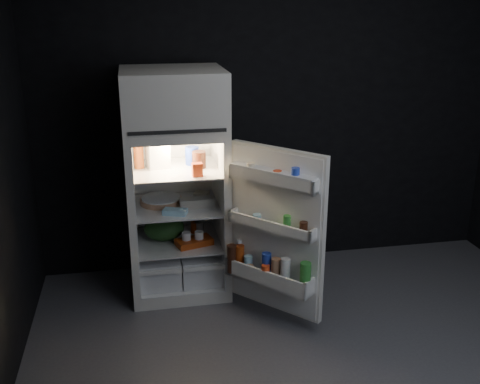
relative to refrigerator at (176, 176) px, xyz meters
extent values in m
cube|color=#54545A|center=(0.88, -1.32, -0.96)|extent=(4.00, 3.40, 0.00)
cube|color=black|center=(0.88, 0.38, 0.39)|extent=(4.00, 0.00, 2.70)
cube|color=white|center=(0.00, -0.02, -0.91)|extent=(0.76, 0.70, 0.10)
cube|color=white|center=(-0.35, -0.02, -0.26)|extent=(0.05, 0.70, 1.20)
cube|color=white|center=(0.36, -0.02, -0.26)|extent=(0.05, 0.70, 1.20)
cube|color=white|center=(0.00, 0.30, -0.26)|extent=(0.66, 0.05, 1.20)
cube|color=white|center=(0.00, -0.02, 0.37)|extent=(0.76, 0.70, 0.06)
cube|color=white|center=(0.00, -0.02, 0.61)|extent=(0.76, 0.70, 0.42)
cube|color=black|center=(0.00, -0.38, 0.43)|extent=(0.68, 0.01, 0.02)
cube|color=white|center=(-0.33, -0.05, -0.26)|extent=(0.01, 0.65, 1.20)
cube|color=white|center=(0.33, -0.05, -0.26)|extent=(0.01, 0.65, 1.20)
cube|color=white|center=(0.00, -0.05, 0.34)|extent=(0.66, 0.65, 0.01)
cube|color=white|center=(0.00, -0.05, -0.85)|extent=(0.66, 0.65, 0.01)
cube|color=white|center=(0.00, -0.05, 0.06)|extent=(0.65, 0.63, 0.01)
cube|color=white|center=(0.00, -0.05, -0.24)|extent=(0.65, 0.63, 0.01)
cube|color=white|center=(0.00, -0.05, -0.54)|extent=(0.65, 0.63, 0.01)
cube|color=white|center=(-0.16, -0.03, -0.74)|extent=(0.32, 0.59, 0.22)
cube|color=white|center=(0.17, -0.03, -0.74)|extent=(0.32, 0.59, 0.22)
cube|color=white|center=(-0.16, -0.35, -0.65)|extent=(0.32, 0.02, 0.03)
cube|color=white|center=(0.17, -0.35, -0.65)|extent=(0.32, 0.02, 0.03)
cube|color=#FFE5B2|center=(0.00, -0.10, 0.32)|extent=(0.14, 0.14, 0.02)
cube|color=white|center=(0.66, -0.63, -0.26)|extent=(0.55, 0.59, 1.22)
cube|color=white|center=(0.64, -0.65, -0.26)|extent=(0.49, 0.53, 1.18)
cube|color=white|center=(0.60, -0.68, 0.11)|extent=(0.53, 0.56, 0.02)
cube|color=white|center=(0.58, -0.70, 0.15)|extent=(0.48, 0.51, 0.10)
cube|color=white|center=(0.83, -0.92, 0.15)|extent=(0.08, 0.08, 0.10)
cube|color=white|center=(0.38, -0.44, 0.15)|extent=(0.08, 0.08, 0.10)
cube|color=white|center=(0.60, -0.68, -0.22)|extent=(0.53, 0.57, 0.02)
cube|color=white|center=(0.57, -0.71, -0.19)|extent=(0.48, 0.51, 0.09)
cube|color=white|center=(0.82, -0.93, -0.19)|extent=(0.09, 0.08, 0.09)
cube|color=white|center=(0.38, -0.44, -0.19)|extent=(0.09, 0.08, 0.09)
cube|color=white|center=(0.59, -0.70, -0.63)|extent=(0.56, 0.60, 0.02)
cube|color=white|center=(0.54, -0.74, -0.57)|extent=(0.48, 0.51, 0.13)
cube|color=white|center=(0.81, -0.94, -0.57)|extent=(0.12, 0.11, 0.13)
cube|color=white|center=(0.36, -0.45, -0.57)|extent=(0.12, 0.11, 0.13)
cube|color=white|center=(0.60, -0.68, 0.21)|extent=(0.51, 0.55, 0.02)
cylinder|color=#1F39AA|center=(0.73, -0.81, 0.19)|extent=(0.08, 0.08, 0.14)
cylinder|color=red|center=(0.63, -0.71, 0.17)|extent=(0.08, 0.08, 0.09)
cylinder|color=beige|center=(0.48, -0.55, 0.18)|extent=(0.08, 0.08, 0.11)
cylinder|color=black|center=(0.78, -0.88, -0.16)|extent=(0.08, 0.08, 0.11)
cylinder|color=#338C33|center=(0.69, -0.78, -0.15)|extent=(0.07, 0.07, 0.13)
cylinder|color=#95CBE7|center=(0.52, -0.60, -0.17)|extent=(0.08, 0.08, 0.08)
cylinder|color=#338C33|center=(0.79, -0.92, -0.50)|extent=(0.11, 0.11, 0.23)
cylinder|color=silver|center=(0.68, -0.80, -0.51)|extent=(0.10, 0.10, 0.22)
cylinder|color=#A27555|center=(0.63, -0.74, -0.52)|extent=(0.09, 0.09, 0.20)
cylinder|color=#1F39AA|center=(0.57, -0.68, -0.51)|extent=(0.10, 0.10, 0.21)
cylinder|color=#95CBE7|center=(0.46, -0.57, -0.54)|extent=(0.09, 0.09, 0.15)
cylinder|color=#9B340D|center=(0.41, -0.51, -0.51)|extent=(0.10, 0.10, 0.21)
cylinder|color=red|center=(0.56, -0.72, -0.54)|extent=(0.08, 0.08, 0.14)
cylinder|color=#A27555|center=(0.46, -0.62, -0.56)|extent=(0.08, 0.08, 0.10)
cylinder|color=black|center=(0.35, -0.50, -0.51)|extent=(0.10, 0.10, 0.21)
cylinder|color=white|center=(0.41, -0.51, -0.37)|extent=(0.05, 0.05, 0.02)
cube|color=white|center=(-0.13, 0.03, 0.19)|extent=(0.19, 0.19, 0.24)
cylinder|color=#1F39AA|center=(0.14, 0.06, 0.14)|extent=(0.14, 0.14, 0.14)
cylinder|color=black|center=(0.18, -0.05, 0.14)|extent=(0.11, 0.11, 0.13)
cylinder|color=#AF4D1C|center=(-0.27, 0.03, 0.18)|extent=(0.10, 0.10, 0.22)
cube|color=red|center=(0.14, -0.27, 0.12)|extent=(0.08, 0.06, 0.10)
cube|color=#99978B|center=(0.15, -0.11, -0.19)|extent=(0.28, 0.11, 0.07)
cylinder|color=#A27555|center=(-0.12, 0.02, -0.21)|extent=(0.39, 0.39, 0.04)
cube|color=#95CBE7|center=(-0.03, -0.24, -0.21)|extent=(0.20, 0.15, 0.04)
cube|color=beige|center=(0.21, 0.09, -0.20)|extent=(0.14, 0.13, 0.05)
ellipsoid|color=#193815|center=(-0.11, -0.01, -0.43)|extent=(0.38, 0.34, 0.20)
cube|color=#9B340D|center=(0.11, -0.16, -0.50)|extent=(0.31, 0.22, 0.05)
cylinder|color=#9B340D|center=(0.14, 0.09, -0.48)|extent=(0.06, 0.06, 0.09)
cylinder|color=silver|center=(0.18, 0.08, -0.48)|extent=(0.08, 0.08, 0.09)
camera|label=1|loc=(-0.30, -4.20, 1.31)|focal=42.00mm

